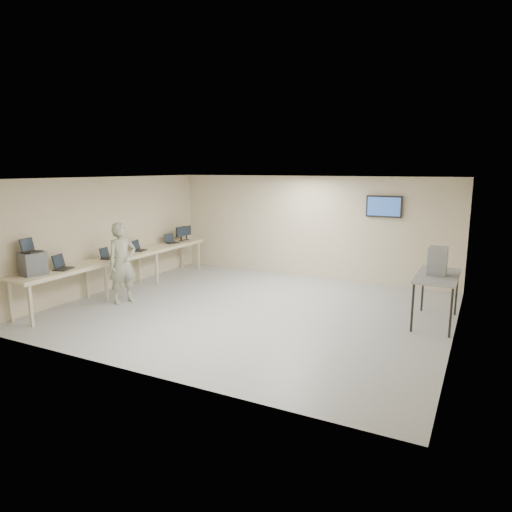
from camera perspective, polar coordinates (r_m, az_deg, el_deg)
The scene contains 13 objects.
room at distance 9.60m, azimuth -0.21°, elevation 1.37°, with size 8.01×7.01×2.81m.
workbench at distance 11.74m, azimuth -16.25°, elevation -0.21°, with size 0.76×6.00×0.90m.
equipment_box at distance 10.13m, azimuth -26.11°, elevation -0.87°, with size 0.39×0.44×0.46m, color #5F6062.
laptop_on_box at distance 10.12m, azimuth -26.44°, elevation 0.83°, with size 0.36×0.40×0.28m.
laptop_0 at distance 10.50m, azimuth -23.14°, elevation -1.09°, with size 0.42×0.46×0.31m.
laptop_1 at distance 11.37m, azimuth -18.18°, elevation 0.04°, with size 0.31×0.36×0.26m.
laptop_2 at distance 12.22m, azimuth -14.51°, elevation 0.99°, with size 0.36×0.40×0.27m.
laptop_3 at distance 13.26m, azimuth -10.58°, elevation 1.90°, with size 0.36×0.40×0.27m.
monitor_near at distance 13.54m, azimuth -9.35°, elevation 2.93°, with size 0.19×0.43×0.43m.
monitor_far at distance 13.75m, azimuth -8.69°, elevation 3.03°, with size 0.18×0.42×0.41m.
soldier at distance 10.65m, azimuth -16.37°, elevation -0.86°, with size 0.67×0.44×1.83m, color gray.
side_table at distance 9.52m, azimuth 21.73°, elevation -2.60°, with size 0.76×1.63×0.98m.
storage_bins at distance 9.45m, azimuth 21.75°, elevation -0.57°, with size 0.34×0.38×0.54m.
Camera 1 is at (4.36, -8.37, 3.00)m, focal length 32.00 mm.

